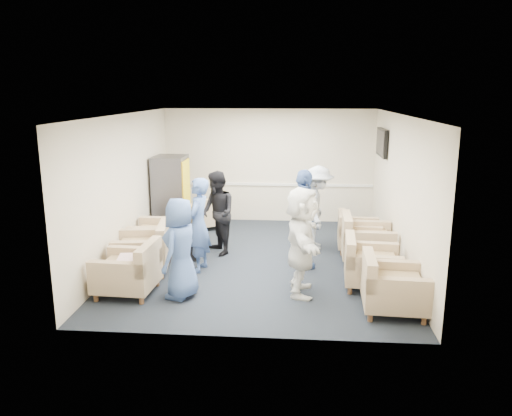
# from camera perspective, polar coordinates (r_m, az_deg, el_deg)

# --- Properties ---
(floor) EXTENTS (6.00, 6.00, 0.00)m
(floor) POSITION_cam_1_polar(r_m,az_deg,el_deg) (9.42, 0.42, -6.01)
(floor) COLOR black
(floor) RESTS_ON ground
(ceiling) EXTENTS (6.00, 6.00, 0.00)m
(ceiling) POSITION_cam_1_polar(r_m,az_deg,el_deg) (8.90, 0.45, 10.63)
(ceiling) COLOR white
(ceiling) RESTS_ON back_wall
(back_wall) EXTENTS (5.00, 0.02, 2.70)m
(back_wall) POSITION_cam_1_polar(r_m,az_deg,el_deg) (12.01, 1.47, 4.84)
(back_wall) COLOR beige
(back_wall) RESTS_ON floor
(front_wall) EXTENTS (5.00, 0.02, 2.70)m
(front_wall) POSITION_cam_1_polar(r_m,az_deg,el_deg) (6.16, -1.58, -3.33)
(front_wall) COLOR beige
(front_wall) RESTS_ON floor
(left_wall) EXTENTS (0.02, 6.00, 2.70)m
(left_wall) POSITION_cam_1_polar(r_m,az_deg,el_deg) (9.57, -14.68, 2.24)
(left_wall) COLOR beige
(left_wall) RESTS_ON floor
(right_wall) EXTENTS (0.02, 6.00, 2.70)m
(right_wall) POSITION_cam_1_polar(r_m,az_deg,el_deg) (9.23, 16.12, 1.75)
(right_wall) COLOR beige
(right_wall) RESTS_ON floor
(chair_rail) EXTENTS (4.98, 0.04, 0.06)m
(chair_rail) POSITION_cam_1_polar(r_m,az_deg,el_deg) (12.07, 1.45, 2.71)
(chair_rail) COLOR silver
(chair_rail) RESTS_ON back_wall
(tv) EXTENTS (0.10, 1.00, 0.58)m
(tv) POSITION_cam_1_polar(r_m,az_deg,el_deg) (10.87, 14.18, 7.26)
(tv) COLOR black
(tv) RESTS_ON right_wall
(armchair_left_near) EXTENTS (0.93, 0.93, 0.71)m
(armchair_left_near) POSITION_cam_1_polar(r_m,az_deg,el_deg) (8.07, -14.15, -7.13)
(armchair_left_near) COLOR tan
(armchair_left_near) RESTS_ON floor
(armchair_left_mid) EXTENTS (1.04, 1.04, 0.73)m
(armchair_left_mid) POSITION_cam_1_polar(r_m,az_deg,el_deg) (8.97, -12.50, -4.88)
(armchair_left_mid) COLOR tan
(armchair_left_mid) RESTS_ON floor
(armchair_left_far) EXTENTS (0.91, 0.91, 0.73)m
(armchair_left_far) POSITION_cam_1_polar(r_m,az_deg,el_deg) (9.77, -10.86, -3.30)
(armchair_left_far) COLOR tan
(armchair_left_far) RESTS_ON floor
(armchair_right_near) EXTENTS (0.93, 0.93, 0.71)m
(armchair_right_near) POSITION_cam_1_polar(r_m,az_deg,el_deg) (7.47, 15.09, -8.86)
(armchair_right_near) COLOR tan
(armchair_right_near) RESTS_ON floor
(armchair_right_midnear) EXTENTS (0.94, 0.94, 0.70)m
(armchair_right_midnear) POSITION_cam_1_polar(r_m,az_deg,el_deg) (8.31, 12.74, -6.48)
(armchair_right_midnear) COLOR tan
(armchair_right_midnear) RESTS_ON floor
(armchair_right_midfar) EXTENTS (0.96, 0.96, 0.74)m
(armchair_right_midfar) POSITION_cam_1_polar(r_m,az_deg,el_deg) (9.49, 12.21, -3.82)
(armchair_right_midfar) COLOR tan
(armchair_right_midfar) RESTS_ON floor
(armchair_right_far) EXTENTS (0.86, 0.86, 0.66)m
(armchair_right_far) POSITION_cam_1_polar(r_m,az_deg,el_deg) (10.09, 11.36, -3.01)
(armchair_right_far) COLOR tan
(armchair_right_far) RESTS_ON floor
(armchair_corner) EXTENTS (1.10, 1.10, 0.64)m
(armchair_corner) POSITION_cam_1_polar(r_m,az_deg,el_deg) (11.55, -5.78, -0.79)
(armchair_corner) COLOR tan
(armchair_corner) RESTS_ON floor
(vending_machine) EXTENTS (0.70, 0.82, 1.72)m
(vending_machine) POSITION_cam_1_polar(r_m,az_deg,el_deg) (11.21, -9.64, 1.51)
(vending_machine) COLOR #4E4E56
(vending_machine) RESTS_ON floor
(backpack) EXTENTS (0.33, 0.26, 0.51)m
(backpack) POSITION_cam_1_polar(r_m,az_deg,el_deg) (9.44, -7.57, -4.39)
(backpack) COLOR black
(backpack) RESTS_ON floor
(pillow) EXTENTS (0.40, 0.49, 0.13)m
(pillow) POSITION_cam_1_polar(r_m,az_deg,el_deg) (8.02, -14.30, -5.91)
(pillow) COLOR beige
(pillow) RESTS_ON armchair_left_near
(person_front_left) EXTENTS (0.68, 0.87, 1.56)m
(person_front_left) POSITION_cam_1_polar(r_m,az_deg,el_deg) (7.66, -8.63, -4.59)
(person_front_left) COLOR #405D9B
(person_front_left) RESTS_ON floor
(person_mid_left) EXTENTS (0.49, 0.66, 1.66)m
(person_mid_left) POSITION_cam_1_polar(r_m,az_deg,el_deg) (8.74, -6.60, -1.94)
(person_mid_left) COLOR #405D9B
(person_mid_left) RESTS_ON floor
(person_back_left) EXTENTS (0.93, 0.99, 1.62)m
(person_back_left) POSITION_cam_1_polar(r_m,az_deg,el_deg) (9.60, -4.46, -0.61)
(person_back_left) COLOR black
(person_back_left) RESTS_ON floor
(person_back_right) EXTENTS (0.68, 1.11, 1.67)m
(person_back_right) POSITION_cam_1_polar(r_m,az_deg,el_deg) (10.00, 7.04, 0.03)
(person_back_right) COLOR silver
(person_back_right) RESTS_ON floor
(person_mid_right) EXTENTS (0.59, 1.10, 1.78)m
(person_mid_right) POSITION_cam_1_polar(r_m,az_deg,el_deg) (8.88, 5.43, -1.28)
(person_mid_right) COLOR #405D9B
(person_mid_right) RESTS_ON floor
(person_front_right) EXTENTS (0.50, 1.58, 1.71)m
(person_front_right) POSITION_cam_1_polar(r_m,az_deg,el_deg) (7.70, 5.26, -3.82)
(person_front_right) COLOR white
(person_front_right) RESTS_ON floor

